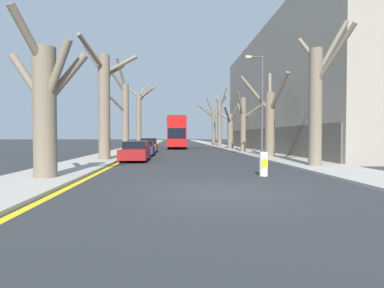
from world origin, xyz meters
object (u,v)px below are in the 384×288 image
(street_tree_left_1, at_px, (104,101))
(parked_car_1, at_px, (144,148))
(street_tree_right_4, at_px, (219,120))
(street_tree_right_5, at_px, (213,125))
(double_decker_bus, at_px, (176,131))
(street_tree_left_2, at_px, (124,113))
(lamp_post, at_px, (261,101))
(street_tree_left_0, at_px, (45,105))
(street_tree_left_3, at_px, (139,116))
(street_tree_right_3, at_px, (230,129))
(parked_car_2, at_px, (149,146))
(street_tree_right_0, at_px, (317,100))
(traffic_bollard, at_px, (264,164))
(street_tree_right_2, at_px, (244,122))
(parked_car_0, at_px, (136,151))
(street_tree_right_1, at_px, (269,118))

(street_tree_left_1, bearing_deg, parked_car_1, 70.69)
(street_tree_right_4, height_order, street_tree_right_5, street_tree_right_4)
(street_tree_left_1, bearing_deg, double_decker_bus, 76.52)
(street_tree_right_5, xyz_separation_m, double_decker_bus, (-6.73, -11.88, -1.33))
(street_tree_left_2, xyz_separation_m, lamp_post, (11.72, -8.42, 0.38))
(street_tree_left_0, xyz_separation_m, street_tree_left_2, (-0.09, 19.27, 1.15))
(street_tree_left_0, xyz_separation_m, parked_car_1, (2.31, 14.76, -2.24))
(street_tree_left_3, relative_size, street_tree_right_5, 1.08)
(street_tree_left_3, relative_size, double_decker_bus, 0.87)
(street_tree_left_1, bearing_deg, street_tree_left_0, -91.60)
(street_tree_left_2, relative_size, street_tree_right_3, 1.74)
(street_tree_left_1, xyz_separation_m, street_tree_right_5, (11.85, 33.25, -0.32))
(street_tree_right_4, xyz_separation_m, lamp_post, (-0.61, -24.33, 0.12))
(street_tree_left_3, xyz_separation_m, parked_car_2, (1.96, -9.14, -3.77))
(street_tree_left_0, distance_m, street_tree_right_0, 13.16)
(street_tree_right_0, xyz_separation_m, parked_car_1, (-10.26, 10.95, -3.01))
(parked_car_2, bearing_deg, street_tree_right_0, -58.07)
(street_tree_left_0, bearing_deg, traffic_bollard, 4.57)
(street_tree_left_3, distance_m, street_tree_right_2, 15.71)
(street_tree_left_0, height_order, parked_car_2, street_tree_left_0)
(parked_car_0, bearing_deg, street_tree_right_3, 60.06)
(street_tree_right_2, bearing_deg, parked_car_2, 175.42)
(street_tree_right_5, height_order, traffic_bollard, street_tree_right_5)
(double_decker_bus, bearing_deg, street_tree_right_4, 35.71)
(street_tree_left_2, distance_m, street_tree_right_5, 25.90)
(street_tree_right_5, distance_m, lamp_post, 31.29)
(street_tree_right_2, bearing_deg, street_tree_left_3, 140.56)
(street_tree_left_2, distance_m, parked_car_1, 6.13)
(street_tree_right_2, height_order, lamp_post, lamp_post)
(street_tree_left_3, xyz_separation_m, lamp_post, (11.28, -18.56, -0.05))
(double_decker_bus, xyz_separation_m, parked_car_2, (-3.06, -9.97, -1.75))
(street_tree_left_1, xyz_separation_m, street_tree_right_0, (12.32, -5.07, -0.46))
(street_tree_left_1, relative_size, lamp_post, 1.00)
(street_tree_right_3, distance_m, lamp_post, 15.41)
(street_tree_right_0, bearing_deg, double_decker_bus, 105.23)
(street_tree_right_0, height_order, street_tree_right_1, street_tree_right_0)
(parked_car_0, relative_size, parked_car_1, 1.05)
(street_tree_right_5, relative_size, lamp_post, 1.06)
(street_tree_left_2, xyz_separation_m, parked_car_0, (2.40, -10.27, -3.38))
(street_tree_left_0, relative_size, street_tree_right_0, 0.80)
(street_tree_right_4, distance_m, lamp_post, 24.34)
(street_tree_left_2, relative_size, street_tree_right_4, 1.03)
(street_tree_right_1, xyz_separation_m, street_tree_right_3, (-0.28, 14.79, -0.48))
(street_tree_right_1, relative_size, traffic_bollard, 6.91)
(street_tree_right_3, height_order, street_tree_right_5, street_tree_right_5)
(street_tree_right_1, relative_size, parked_car_0, 1.62)
(double_decker_bus, height_order, traffic_bollard, double_decker_bus)
(street_tree_right_3, xyz_separation_m, lamp_post, (-0.55, -15.29, 1.80))
(double_decker_bus, bearing_deg, street_tree_left_1, -103.48)
(street_tree_right_2, distance_m, double_decker_bus, 12.92)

